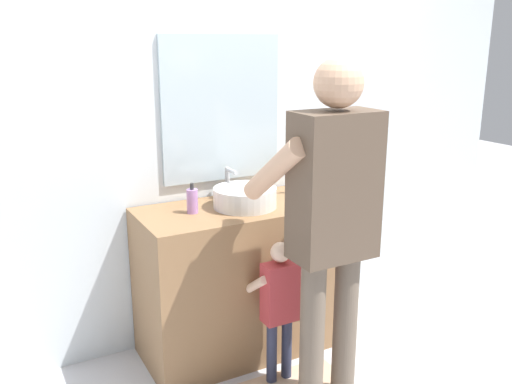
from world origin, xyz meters
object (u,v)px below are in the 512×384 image
(child_toddler, at_px, (279,300))
(adult_parent, at_px, (332,208))
(toothbrush_cup, at_px, (300,185))
(soap_bottle, at_px, (192,201))

(child_toddler, distance_m, adult_parent, 0.61)
(toothbrush_cup, xyz_separation_m, soap_bottle, (-0.71, -0.05, 0.01))
(child_toddler, bearing_deg, toothbrush_cup, 48.56)
(toothbrush_cup, bearing_deg, child_toddler, -131.44)
(toothbrush_cup, height_order, adult_parent, adult_parent)
(soap_bottle, bearing_deg, child_toddler, -54.67)
(toothbrush_cup, bearing_deg, adult_parent, -111.74)
(soap_bottle, height_order, adult_parent, adult_parent)
(soap_bottle, distance_m, adult_parent, 0.79)
(toothbrush_cup, relative_size, soap_bottle, 1.25)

